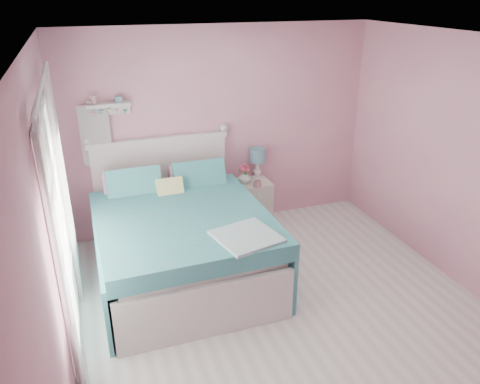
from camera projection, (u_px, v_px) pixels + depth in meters
floor at (290, 318)px, 4.60m from camera, size 4.50×4.50×0.00m
room_shell at (297, 168)px, 3.96m from camera, size 4.50×4.50×4.50m
bed at (181, 240)px, 5.16m from camera, size 1.79×2.25×1.30m
nightstand at (253, 203)px, 6.33m from camera, size 0.43×0.43×0.62m
table_lamp at (258, 157)px, 6.21m from camera, size 0.21×0.21×0.42m
vase at (245, 177)px, 6.12m from camera, size 0.19×0.19×0.17m
teacup at (257, 184)px, 6.03m from camera, size 0.11×0.11×0.08m
roses at (245, 168)px, 6.07m from camera, size 0.14×0.11×0.12m
wall_shelf at (108, 106)px, 5.39m from camera, size 0.50×0.15×0.25m
hanging_dress at (96, 135)px, 5.46m from camera, size 0.34×0.03×0.72m
french_door at (61, 236)px, 3.92m from camera, size 0.04×1.32×2.16m
curtain_near at (66, 271)px, 3.25m from camera, size 0.04×0.40×2.32m
curtain_far at (65, 190)px, 4.54m from camera, size 0.04×0.40×2.32m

